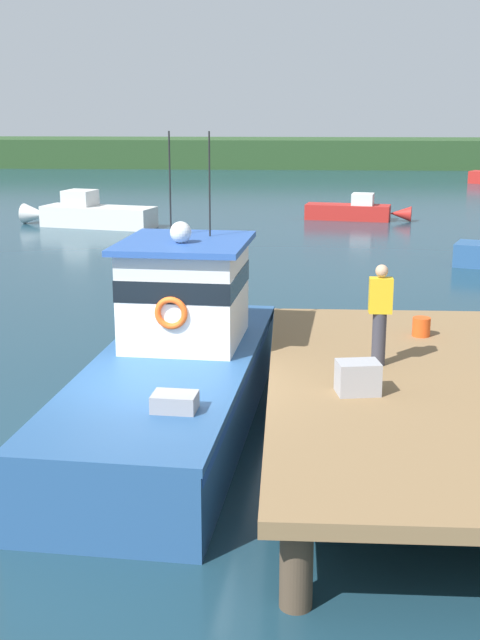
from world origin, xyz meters
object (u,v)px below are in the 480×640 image
(bait_bucket, at_px, (421,327))
(moored_boat_far_right, at_px, (89,214))
(main_fishing_boat, at_px, (179,363))
(crate_single_by_cleat, at_px, (358,378))
(moored_boat_far_left, at_px, (355,211))
(deckhand_by_the_boat, at_px, (380,313))

(bait_bucket, distance_m, moored_boat_far_right, 24.46)
(main_fishing_boat, xyz_separation_m, moored_boat_far_right, (-6.98, 22.99, -0.46))
(main_fishing_boat, distance_m, bait_bucket, 4.42)
(crate_single_by_cleat, relative_size, moored_boat_far_left, 0.12)
(crate_single_by_cleat, bearing_deg, moored_boat_far_right, 111.54)
(bait_bucket, distance_m, deckhand_by_the_boat, 2.13)
(bait_bucket, relative_size, moored_boat_far_right, 0.05)
(bait_bucket, xyz_separation_m, deckhand_by_the_boat, (-0.95, -1.78, 0.69))
(bait_bucket, distance_m, moored_boat_far_left, 24.68)
(crate_single_by_cleat, bearing_deg, bait_bucket, 66.34)
(crate_single_by_cleat, bearing_deg, moored_boat_far_left, 85.70)
(crate_single_by_cleat, height_order, moored_boat_far_right, crate_single_by_cleat)
(crate_single_by_cleat, height_order, bait_bucket, crate_single_by_cleat)
(moored_boat_far_right, bearing_deg, deckhand_by_the_boat, -66.42)
(moored_boat_far_right, height_order, moored_boat_far_left, moored_boat_far_right)
(main_fishing_boat, height_order, moored_boat_far_left, main_fishing_boat)
(crate_single_by_cleat, distance_m, moored_boat_far_left, 27.90)
(main_fishing_boat, distance_m, moored_boat_far_right, 24.03)
(deckhand_by_the_boat, bearing_deg, bait_bucket, 61.85)
(crate_single_by_cleat, relative_size, deckhand_by_the_boat, 0.37)
(main_fishing_boat, relative_size, crate_single_by_cleat, 16.53)
(moored_boat_far_left, bearing_deg, main_fishing_boat, -100.78)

